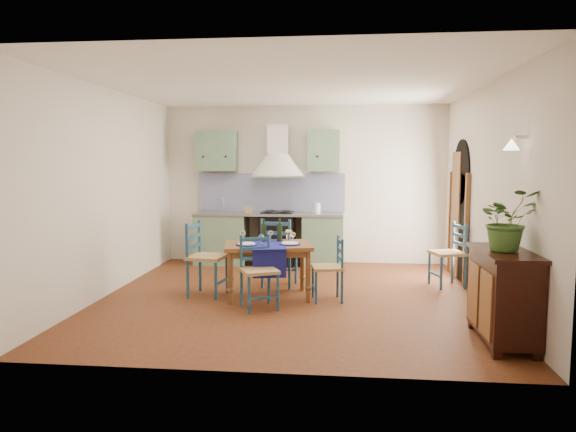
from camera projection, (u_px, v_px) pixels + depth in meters
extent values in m
plane|color=#47200F|center=(291.00, 297.00, 6.88)|extent=(5.00, 5.00, 0.00)
cube|color=beige|center=(304.00, 185.00, 9.20)|extent=(5.00, 0.04, 2.80)
cube|color=gray|center=(222.00, 239.00, 9.14)|extent=(0.90, 0.60, 0.88)
cube|color=gray|center=(323.00, 240.00, 8.96)|extent=(0.70, 0.60, 0.88)
cube|color=black|center=(277.00, 240.00, 9.04)|extent=(0.60, 0.58, 0.88)
cube|color=slate|center=(269.00, 214.00, 9.01)|extent=(2.60, 0.64, 0.04)
cube|color=silver|center=(222.00, 213.00, 9.09)|extent=(0.45, 0.40, 0.03)
cylinder|color=silver|center=(224.00, 204.00, 9.26)|extent=(0.02, 0.02, 0.26)
cube|color=black|center=(277.00, 212.00, 8.99)|extent=(0.55, 0.48, 0.02)
cube|color=black|center=(270.00, 261.00, 9.15)|extent=(2.60, 0.50, 0.08)
cube|color=navy|center=(271.00, 192.00, 9.24)|extent=(2.65, 0.05, 0.68)
cube|color=gray|center=(217.00, 151.00, 9.12)|extent=(0.70, 0.34, 0.70)
cube|color=gray|center=(324.00, 151.00, 8.93)|extent=(0.55, 0.34, 0.70)
cone|color=silver|center=(278.00, 165.00, 8.96)|extent=(0.96, 0.96, 0.40)
cube|color=silver|center=(278.00, 139.00, 9.01)|extent=(0.36, 0.30, 0.50)
cube|color=beige|center=(488.00, 194.00, 6.48)|extent=(0.04, 5.00, 2.80)
cube|color=black|center=(459.00, 226.00, 7.93)|extent=(0.03, 1.00, 1.65)
cylinder|color=black|center=(461.00, 172.00, 7.84)|extent=(0.03, 1.00, 1.00)
cube|color=brown|center=(466.00, 230.00, 7.39)|extent=(0.06, 0.06, 1.65)
cube|color=brown|center=(450.00, 222.00, 8.46)|extent=(0.06, 0.06, 1.65)
cube|color=brown|center=(456.00, 214.00, 8.13)|extent=(0.04, 0.55, 1.96)
cylinder|color=silver|center=(522.00, 137.00, 5.11)|extent=(0.15, 0.04, 0.04)
cone|color=#FFEDC6|center=(511.00, 144.00, 5.13)|extent=(0.16, 0.16, 0.12)
cube|color=beige|center=(109.00, 192.00, 6.98)|extent=(0.04, 5.00, 2.80)
cube|color=white|center=(291.00, 84.00, 6.58)|extent=(5.00, 5.00, 0.01)
cube|color=brown|center=(268.00, 246.00, 6.81)|extent=(1.25, 0.96, 0.05)
cube|color=brown|center=(268.00, 251.00, 6.82)|extent=(1.12, 0.82, 0.08)
cylinder|color=brown|center=(230.00, 278.00, 6.50)|extent=(0.07, 0.07, 0.67)
cylinder|color=brown|center=(231.00, 268.00, 7.11)|extent=(0.07, 0.07, 0.67)
cylinder|color=brown|center=(308.00, 277.00, 6.59)|extent=(0.07, 0.07, 0.67)
cylinder|color=brown|center=(302.00, 267.00, 7.20)|extent=(0.07, 0.07, 0.67)
cube|color=navy|center=(268.00, 244.00, 6.76)|extent=(0.58, 0.91, 0.01)
cube|color=navy|center=(270.00, 263.00, 6.45)|extent=(0.42, 0.10, 0.38)
cylinder|color=navy|center=(247.00, 244.00, 6.69)|extent=(0.28, 0.28, 0.01)
cylinder|color=white|center=(247.00, 244.00, 6.69)|extent=(0.23, 0.23, 0.01)
cylinder|color=navy|center=(290.00, 244.00, 6.74)|extent=(0.28, 0.28, 0.01)
cylinder|color=white|center=(290.00, 243.00, 6.74)|extent=(0.23, 0.23, 0.01)
cylinder|color=black|center=(264.00, 230.00, 6.98)|extent=(0.07, 0.07, 0.32)
cylinder|color=black|center=(280.00, 230.00, 7.00)|extent=(0.07, 0.07, 0.32)
cylinder|color=white|center=(288.00, 238.00, 6.97)|extent=(0.05, 0.05, 0.10)
sphere|color=yellow|center=(288.00, 231.00, 6.96)|extent=(0.10, 0.10, 0.10)
cylinder|color=navy|center=(249.00, 295.00, 6.09)|extent=(0.04, 0.04, 0.46)
cylinder|color=navy|center=(241.00, 271.00, 6.40)|extent=(0.04, 0.04, 0.90)
cylinder|color=navy|center=(278.00, 292.00, 6.21)|extent=(0.04, 0.04, 0.46)
cylinder|color=navy|center=(269.00, 269.00, 6.52)|extent=(0.04, 0.04, 0.90)
cube|color=tan|center=(259.00, 271.00, 6.29)|extent=(0.56, 0.56, 0.04)
cube|color=navy|center=(255.00, 258.00, 6.45)|extent=(0.35, 0.19, 0.05)
cube|color=navy|center=(255.00, 249.00, 6.44)|extent=(0.35, 0.19, 0.05)
cube|color=navy|center=(255.00, 239.00, 6.42)|extent=(0.35, 0.19, 0.05)
cube|color=navy|center=(264.00, 298.00, 6.16)|extent=(0.34, 0.18, 0.03)
cylinder|color=navy|center=(296.00, 266.00, 7.62)|extent=(0.04, 0.04, 0.51)
cylinder|color=navy|center=(289.00, 255.00, 7.21)|extent=(0.04, 0.04, 1.01)
cylinder|color=navy|center=(270.00, 265.00, 7.72)|extent=(0.04, 0.04, 0.51)
cylinder|color=navy|center=(262.00, 254.00, 7.31)|extent=(0.04, 0.04, 1.01)
cube|color=tan|center=(279.00, 250.00, 7.45)|extent=(0.53, 0.53, 0.04)
cube|color=navy|center=(276.00, 243.00, 7.24)|extent=(0.42, 0.09, 0.05)
cube|color=navy|center=(276.00, 233.00, 7.23)|extent=(0.42, 0.09, 0.05)
cube|color=navy|center=(276.00, 224.00, 7.21)|extent=(0.42, 0.09, 0.05)
cube|color=navy|center=(283.00, 269.00, 7.68)|extent=(0.40, 0.09, 0.03)
cylinder|color=navy|center=(216.00, 281.00, 6.70)|extent=(0.04, 0.04, 0.51)
cylinder|color=navy|center=(187.00, 261.00, 6.78)|extent=(0.04, 0.04, 1.00)
cylinder|color=navy|center=(227.00, 274.00, 7.09)|extent=(0.04, 0.04, 0.51)
cylinder|color=navy|center=(200.00, 256.00, 7.16)|extent=(0.04, 0.04, 1.00)
cube|color=tan|center=(207.00, 257.00, 6.92)|extent=(0.53, 0.53, 0.04)
cube|color=navy|center=(193.00, 246.00, 6.95)|extent=(0.09, 0.42, 0.05)
cube|color=navy|center=(193.00, 236.00, 6.94)|extent=(0.09, 0.42, 0.05)
cube|color=navy|center=(193.00, 227.00, 6.92)|extent=(0.09, 0.42, 0.05)
cube|color=navy|center=(222.00, 282.00, 6.90)|extent=(0.09, 0.40, 0.03)
cylinder|color=navy|center=(313.00, 282.00, 6.84)|extent=(0.03, 0.03, 0.43)
cylinder|color=navy|center=(338.00, 266.00, 6.84)|extent=(0.03, 0.03, 0.83)
cylinder|color=navy|center=(316.00, 288.00, 6.51)|extent=(0.03, 0.03, 0.43)
cylinder|color=navy|center=(342.00, 272.00, 6.51)|extent=(0.03, 0.03, 0.83)
cube|color=tan|center=(327.00, 267.00, 6.66)|extent=(0.45, 0.45, 0.04)
cube|color=navy|center=(340.00, 258.00, 6.66)|extent=(0.08, 0.35, 0.04)
cube|color=navy|center=(340.00, 250.00, 6.65)|extent=(0.08, 0.35, 0.04)
cube|color=navy|center=(340.00, 242.00, 6.64)|extent=(0.08, 0.35, 0.04)
cube|color=navy|center=(314.00, 288.00, 6.68)|extent=(0.08, 0.33, 0.02)
cylinder|color=navy|center=(429.00, 268.00, 7.60)|extent=(0.04, 0.04, 0.48)
cylinder|color=navy|center=(453.00, 252.00, 7.64)|extent=(0.04, 0.04, 0.93)
cylinder|color=navy|center=(441.00, 273.00, 7.24)|extent=(0.04, 0.04, 0.48)
cylinder|color=navy|center=(466.00, 257.00, 7.28)|extent=(0.04, 0.04, 0.93)
cube|color=tan|center=(448.00, 253.00, 7.43)|extent=(0.54, 0.54, 0.04)
cube|color=navy|center=(460.00, 244.00, 7.45)|extent=(0.13, 0.38, 0.05)
cube|color=navy|center=(460.00, 235.00, 7.43)|extent=(0.13, 0.38, 0.05)
cube|color=navy|center=(460.00, 227.00, 7.42)|extent=(0.13, 0.38, 0.05)
cube|color=navy|center=(435.00, 274.00, 7.42)|extent=(0.13, 0.37, 0.03)
cube|color=black|center=(503.00, 295.00, 5.09)|extent=(0.45, 1.00, 0.82)
cube|color=black|center=(505.00, 253.00, 5.05)|extent=(0.50, 1.05, 0.04)
cube|color=brown|center=(486.00, 304.00, 4.89)|extent=(0.02, 0.38, 0.63)
cube|color=brown|center=(473.00, 292.00, 5.35)|extent=(0.02, 0.38, 0.63)
cube|color=black|center=(497.00, 354.00, 4.72)|extent=(0.08, 0.08, 0.08)
cube|color=black|center=(472.00, 324.00, 5.59)|extent=(0.08, 0.08, 0.08)
cube|color=black|center=(536.00, 356.00, 4.69)|extent=(0.08, 0.08, 0.08)
cube|color=black|center=(506.00, 325.00, 5.56)|extent=(0.08, 0.08, 0.08)
imported|color=#335722|center=(507.00, 220.00, 5.00)|extent=(0.65, 0.60, 0.61)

